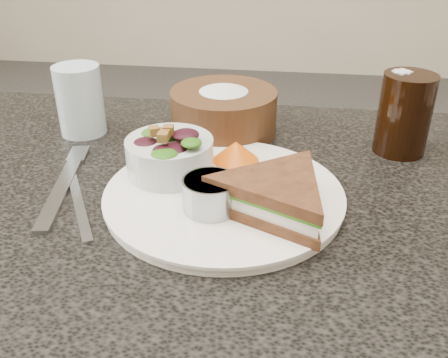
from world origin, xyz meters
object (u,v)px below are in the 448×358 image
dinner_plate (224,196)px  dressing_ramekin (211,195)px  bread_basket (224,105)px  cola_glass (405,110)px  sandwich (277,196)px  salad_bowl (170,150)px  water_glass (80,100)px

dinner_plate → dressing_ramekin: 0.05m
bread_basket → cola_glass: bearing=-6.7°
sandwich → salad_bowl: 0.16m
sandwich → cola_glass: size_ratio=1.32×
sandwich → cola_glass: (0.17, 0.21, 0.03)m
sandwich → bread_basket: bread_basket is taller
bread_basket → sandwich: bearing=-68.9°
dinner_plate → sandwich: bearing=-30.9°
sandwich → dressing_ramekin: sandwich is taller
dressing_ramekin → water_glass: size_ratio=0.60×
sandwich → cola_glass: cola_glass is taller
bread_basket → water_glass: water_glass is taller
dressing_ramekin → water_glass: bearing=137.9°
dressing_ramekin → dinner_plate: bearing=76.6°
dinner_plate → water_glass: 0.31m
sandwich → dressing_ramekin: bearing=-152.8°
water_glass → dinner_plate: bearing=-35.0°
salad_bowl → water_glass: water_glass is taller
sandwich → dinner_plate: bearing=174.4°
salad_bowl → dressing_ramekin: (0.07, -0.08, -0.01)m
cola_glass → water_glass: 0.49m
water_glass → salad_bowl: bearing=-38.1°
dinner_plate → salad_bowl: (-0.08, 0.04, 0.04)m
dinner_plate → water_glass: water_glass is taller
salad_bowl → dinner_plate: bearing=-26.9°
sandwich → water_glass: 0.38m
sandwich → bread_basket: size_ratio=1.02×
dinner_plate → bread_basket: (-0.03, 0.20, 0.04)m
sandwich → water_glass: size_ratio=1.57×
salad_bowl → cola_glass: 0.34m
bread_basket → water_glass: bearing=-172.5°
dressing_ramekin → bread_basket: bread_basket is taller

